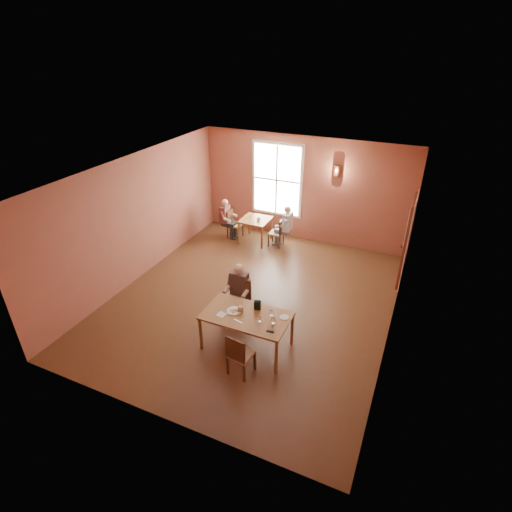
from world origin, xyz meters
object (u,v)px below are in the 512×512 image
at_px(chair_diner_maroon, 235,224).
at_px(diner_maroon, 234,219).
at_px(chair_diner_white, 276,232).
at_px(main_table, 247,331).
at_px(chair_diner_main, 238,303).
at_px(diner_main, 237,298).
at_px(chair_empty, 241,353).
at_px(diner_white, 277,227).
at_px(second_table, 255,230).

xyz_separation_m(chair_diner_maroon, diner_maroon, (-0.03, 0.00, 0.15)).
bearing_deg(chair_diner_maroon, chair_diner_white, 90.00).
relative_size(main_table, chair_diner_main, 1.73).
bearing_deg(main_table, chair_diner_main, 127.57).
xyz_separation_m(chair_diner_main, diner_main, (0.00, -0.03, 0.13)).
bearing_deg(chair_diner_maroon, diner_maroon, -90.00).
height_order(chair_empty, diner_white, diner_white).
height_order(chair_empty, diner_maroon, diner_maroon).
bearing_deg(second_table, diner_white, 0.00).
height_order(diner_main, diner_maroon, diner_main).
bearing_deg(diner_maroon, second_table, 90.00).
bearing_deg(second_table, chair_empty, -68.64).
bearing_deg(diner_main, chair_diner_white, -81.25).
distance_m(chair_diner_main, diner_maroon, 4.02).
height_order(chair_diner_white, diner_maroon, diner_maroon).
distance_m(second_table, diner_white, 0.72).
height_order(second_table, chair_diner_maroon, chair_diner_maroon).
bearing_deg(chair_diner_white, chair_diner_maroon, 90.00).
distance_m(chair_diner_main, chair_diner_white, 3.60).
relative_size(main_table, diner_maroon, 1.41).
height_order(chair_diner_main, diner_maroon, diner_maroon).
bearing_deg(chair_diner_main, chair_diner_white, -81.17).
bearing_deg(diner_main, chair_empty, 118.79).
height_order(chair_diner_maroon, diner_maroon, diner_maroon).
distance_m(chair_empty, second_table, 5.21).
xyz_separation_m(chair_empty, chair_diner_white, (-1.25, 4.85, -0.02)).
xyz_separation_m(main_table, diner_white, (-1.02, 4.21, 0.21)).
height_order(chair_diner_main, chair_diner_maroon, chair_diner_main).
bearing_deg(second_table, diner_main, -71.47).
bearing_deg(chair_diner_maroon, main_table, 29.22).
bearing_deg(diner_maroon, chair_diner_white, 90.00).
height_order(chair_diner_white, diner_white, diner_white).
bearing_deg(chair_diner_white, chair_empty, -165.58).
distance_m(diner_main, diner_white, 3.62).
relative_size(second_table, chair_diner_maroon, 0.94).
bearing_deg(diner_white, chair_empty, -165.91).
relative_size(main_table, diner_main, 1.35).
bearing_deg(chair_empty, main_table, 114.82).
bearing_deg(diner_maroon, diner_main, 27.70).
xyz_separation_m(second_table, chair_diner_maroon, (-0.65, 0.00, 0.07)).
xyz_separation_m(diner_main, diner_maroon, (-1.88, 3.59, -0.03)).
height_order(chair_empty, chair_diner_white, chair_empty).
xyz_separation_m(second_table, diner_white, (0.68, 0.00, 0.24)).
bearing_deg(chair_empty, chair_diner_main, 126.20).
bearing_deg(chair_empty, diner_white, 112.07).
height_order(chair_empty, second_table, chair_empty).
bearing_deg(diner_maroon, chair_empty, 27.98).
relative_size(chair_diner_white, diner_maroon, 0.72).
relative_size(chair_empty, diner_maroon, 0.76).
distance_m(chair_empty, diner_maroon, 5.50).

